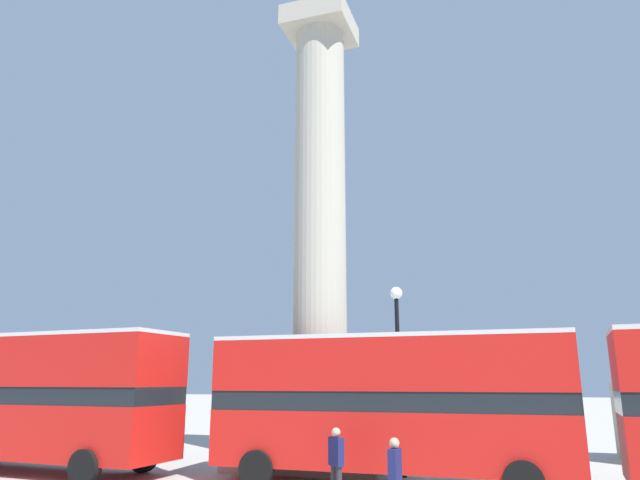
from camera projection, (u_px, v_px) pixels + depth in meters
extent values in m
plane|color=#ADA89E|center=(320.00, 465.00, 20.17)|extent=(200.00, 200.00, 0.00)
cube|color=#ADA593|center=(320.00, 451.00, 20.28)|extent=(5.28, 5.28, 0.94)
cube|color=#ADA593|center=(320.00, 424.00, 20.51)|extent=(3.80, 3.80, 0.94)
cylinder|color=#ADA593|center=(320.00, 208.00, 22.47)|extent=(2.02, 2.02, 15.35)
cube|color=#ADA593|center=(320.00, 27.00, 24.43)|extent=(2.73, 2.73, 0.90)
sphere|color=brown|center=(320.00, 5.00, 24.69)|extent=(1.25, 1.25, 1.25)
cube|color=red|center=(31.00, 429.00, 19.03)|extent=(10.49, 3.13, 1.67)
cube|color=black|center=(35.00, 395.00, 19.30)|extent=(10.49, 3.07, 0.55)
cube|color=red|center=(39.00, 362.00, 19.56)|extent=(10.49, 3.13, 1.60)
cube|color=silver|center=(42.00, 337.00, 19.77)|extent=(10.49, 3.13, 0.12)
cylinder|color=black|center=(143.00, 456.00, 18.69)|extent=(1.01, 0.35, 1.00)
cylinder|color=black|center=(85.00, 467.00, 16.36)|extent=(1.01, 0.35, 1.00)
cube|color=red|center=(389.00, 439.00, 16.40)|extent=(10.27, 2.66, 1.57)
cube|color=black|center=(388.00, 401.00, 16.66)|extent=(10.27, 2.61, 0.55)
cube|color=red|center=(387.00, 365.00, 16.91)|extent=(10.27, 2.66, 1.48)
cube|color=silver|center=(386.00, 338.00, 17.10)|extent=(10.27, 2.66, 0.12)
cylinder|color=black|center=(522.00, 467.00, 16.30)|extent=(1.01, 0.32, 1.00)
cylinder|color=black|center=(288.00, 457.00, 18.42)|extent=(1.01, 0.32, 1.00)
cylinder|color=black|center=(257.00, 468.00, 16.13)|extent=(1.01, 0.32, 1.00)
cylinder|color=black|center=(402.00, 470.00, 17.77)|extent=(0.31, 0.31, 0.40)
cylinder|color=black|center=(399.00, 385.00, 18.39)|extent=(0.14, 0.14, 5.56)
sphere|color=white|center=(396.00, 293.00, 19.11)|extent=(0.41, 0.41, 0.41)
cube|color=#191E51|center=(395.00, 465.00, 12.21)|extent=(0.23, 0.47, 0.66)
sphere|color=tan|center=(394.00, 443.00, 12.31)|extent=(0.22, 0.22, 0.22)
cube|color=#191E51|center=(336.00, 451.00, 14.22)|extent=(0.47, 0.44, 0.68)
sphere|color=tan|center=(336.00, 432.00, 14.33)|extent=(0.23, 0.23, 0.23)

